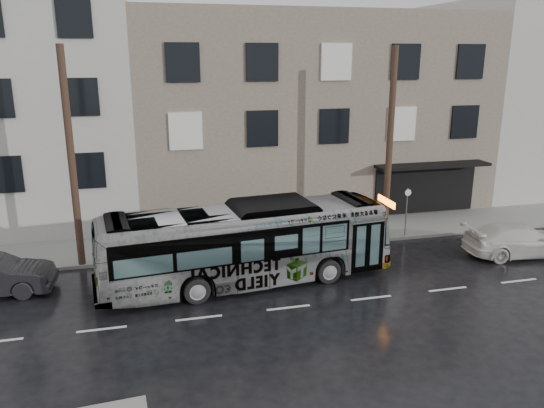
{
  "coord_description": "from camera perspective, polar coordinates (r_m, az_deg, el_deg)",
  "views": [
    {
      "loc": [
        -4.77,
        -19.09,
        8.7
      ],
      "look_at": [
        0.65,
        2.5,
        2.46
      ],
      "focal_mm": 35.0,
      "sensor_mm": 36.0,
      "label": 1
    }
  ],
  "objects": [
    {
      "name": "ground",
      "position": [
        21.52,
        -0.06,
        -8.18
      ],
      "size": [
        120.0,
        120.0,
        0.0
      ],
      "primitive_type": "plane",
      "color": "black",
      "rests_on": "ground"
    },
    {
      "name": "sidewalk",
      "position": [
        25.94,
        -2.69,
        -3.78
      ],
      "size": [
        90.0,
        3.6,
        0.15
      ],
      "primitive_type": "cube",
      "color": "gray",
      "rests_on": "ground"
    },
    {
      "name": "building_taupe",
      "position": [
        33.41,
        3.02,
        10.15
      ],
      "size": [
        20.0,
        12.0,
        11.0
      ],
      "primitive_type": "cube",
      "color": "gray",
      "rests_on": "ground"
    },
    {
      "name": "utility_pole_front",
      "position": [
        25.39,
        12.53,
        6.12
      ],
      "size": [
        0.3,
        0.3,
        9.0
      ],
      "primitive_type": "cylinder",
      "color": "#462F23",
      "rests_on": "sidewalk"
    },
    {
      "name": "utility_pole_rear",
      "position": [
        22.92,
        -20.76,
        4.47
      ],
      "size": [
        0.3,
        0.3,
        9.0
      ],
      "primitive_type": "cylinder",
      "color": "#462F23",
      "rests_on": "sidewalk"
    },
    {
      "name": "sign_post",
      "position": [
        26.62,
        14.24,
        -0.86
      ],
      "size": [
        0.06,
        0.06,
        2.4
      ],
      "primitive_type": "cylinder",
      "color": "slate",
      "rests_on": "sidewalk"
    },
    {
      "name": "bus",
      "position": [
        20.76,
        -2.86,
        -4.33
      ],
      "size": [
        11.76,
        3.87,
        3.21
      ],
      "primitive_type": "imported",
      "rotation": [
        0.0,
        0.0,
        1.67
      ],
      "color": "#B2B2B2",
      "rests_on": "ground"
    },
    {
      "name": "white_sedan",
      "position": [
        26.34,
        25.12,
        -3.49
      ],
      "size": [
        5.19,
        2.52,
        1.46
      ],
      "primitive_type": "imported",
      "rotation": [
        0.0,
        0.0,
        1.47
      ],
      "color": "silver",
      "rests_on": "ground"
    }
  ]
}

